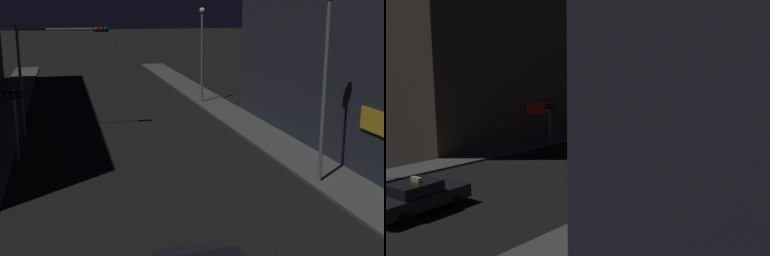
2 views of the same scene
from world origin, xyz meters
TOP-DOWN VIEW (x-y plane):
  - sidewalk_left at (-7.06, 28.30)m, footprint 2.45×60.59m
  - sidewalk_right at (7.06, 28.30)m, footprint 2.45×60.59m
  - building_facade_left at (-13.74, 29.35)m, footprint 10.99×31.73m
  - taxi at (-0.37, 7.42)m, footprint 2.15×4.58m
  - traffic_light_overhead at (-3.84, 26.48)m, footprint 4.82×0.42m
  - traffic_light_left_kerb at (-5.59, 21.52)m, footprint 0.80×0.42m
  - street_lamp_near_block at (6.29, 15.42)m, footprint 0.53×0.53m
  - street_lamp_far_block at (6.35, 33.42)m, footprint 0.39×0.39m

SIDE VIEW (x-z plane):
  - sidewalk_left at x=-7.06m, z-range 0.00..0.13m
  - sidewalk_right at x=7.06m, z-range 0.00..0.13m
  - taxi at x=-0.37m, z-range -0.07..1.55m
  - traffic_light_left_kerb at x=-5.59m, z-range 0.75..4.11m
  - street_lamp_far_block at x=6.35m, z-range 0.81..7.47m
  - traffic_light_overhead at x=-3.84m, z-range 1.30..7.27m
  - street_lamp_near_block at x=6.29m, z-range 1.57..9.20m
  - building_facade_left at x=-13.74m, z-range 0.00..14.66m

